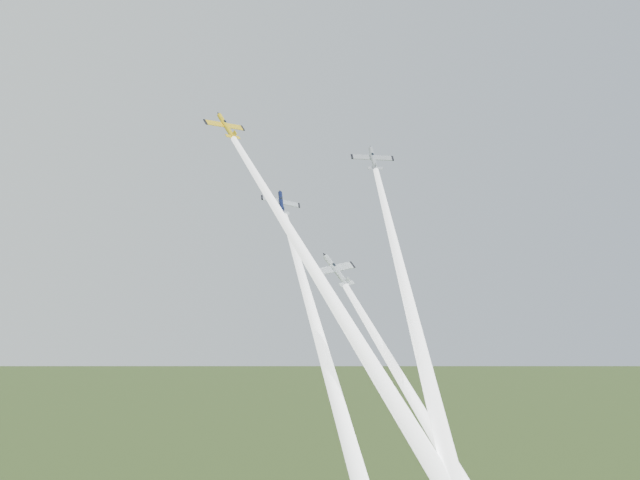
{
  "coord_description": "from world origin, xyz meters",
  "views": [
    {
      "loc": [
        -65.55,
        -115.47,
        82.44
      ],
      "look_at": [
        0.0,
        -6.0,
        92.0
      ],
      "focal_mm": 45.0,
      "sensor_mm": 36.0,
      "label": 1
    }
  ],
  "objects": [
    {
      "name": "plane_yellow",
      "position": [
        -11.68,
        4.8,
        111.16
      ],
      "size": [
        8.8,
        7.42,
        6.59
      ],
      "primitive_type": null,
      "rotation": [
        0.83,
        -0.01,
        0.18
      ],
      "color": "yellow"
    },
    {
      "name": "smoke_trail_yellow",
      "position": [
        -6.75,
        -22.05,
        81.16
      ],
      "size": [
        12.13,
        51.94,
        57.09
      ],
      "primitive_type": null,
      "rotation": [
        -0.74,
        0.0,
        0.18
      ],
      "color": "white"
    },
    {
      "name": "plane_navy",
      "position": [
        -2.46,
        2.61,
        98.76
      ],
      "size": [
        8.46,
        6.54,
        6.84
      ],
      "primitive_type": null,
      "rotation": [
        0.83,
        0.16,
        -0.21
      ],
      "color": "#0D143B"
    },
    {
      "name": "smoke_trail_navy",
      "position": [
        -7.41,
        -20.96,
        72.3
      ],
      "size": [
        12.1,
        45.46,
        50.02
      ],
      "primitive_type": null,
      "rotation": [
        -0.74,
        0.0,
        -0.21
      ],
      "color": "white"
    },
    {
      "name": "plane_silver_right",
      "position": [
        13.18,
        -1.94,
        106.99
      ],
      "size": [
        9.35,
        8.34,
        6.5
      ],
      "primitive_type": null,
      "rotation": [
        0.83,
        0.01,
        -0.38
      ],
      "color": "#AEB4BC"
    },
    {
      "name": "smoke_trail_silver_right",
      "position": [
        3.19,
        -26.86,
        77.49
      ],
      "size": [
        21.66,
        48.72,
        56.09
      ],
      "primitive_type": null,
      "rotation": [
        -0.74,
        0.0,
        -0.38
      ],
      "color": "white"
    },
    {
      "name": "plane_silver_low",
      "position": [
        0.16,
        -10.64,
        86.99
      ],
      "size": [
        9.65,
        7.14,
        8.13
      ],
      "primitive_type": null,
      "rotation": [
        0.83,
        -0.19,
        0.13
      ],
      "color": "silver"
    },
    {
      "name": "smoke_trail_silver_low",
      "position": [
        3.19,
        -33.79,
        61.33
      ],
      "size": [
        8.46,
        44.39,
        48.41
      ],
      "primitive_type": null,
      "rotation": [
        -0.74,
        0.0,
        0.13
      ],
      "color": "white"
    }
  ]
}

